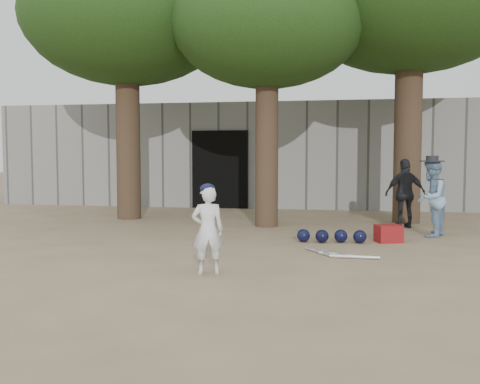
% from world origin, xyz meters
% --- Properties ---
extents(ground, '(70.00, 70.00, 0.00)m').
position_xyz_m(ground, '(0.00, 0.00, 0.00)').
color(ground, '#937C5E').
rests_on(ground, ground).
extents(boy_player, '(0.47, 0.38, 1.12)m').
position_xyz_m(boy_player, '(0.44, -0.44, 0.56)').
color(boy_player, white).
rests_on(boy_player, ground).
extents(spectator_blue, '(0.78, 0.86, 1.43)m').
position_xyz_m(spectator_blue, '(3.78, 3.31, 0.71)').
color(spectator_blue, '#7D9FC1').
rests_on(spectator_blue, ground).
extents(spectator_dark, '(0.90, 0.53, 1.43)m').
position_xyz_m(spectator_dark, '(3.46, 4.47, 0.72)').
color(spectator_dark, black).
rests_on(spectator_dark, ground).
extents(red_bag, '(0.50, 0.44, 0.30)m').
position_xyz_m(red_bag, '(2.95, 2.51, 0.15)').
color(red_bag, maroon).
rests_on(red_bag, ground).
extents(back_building, '(16.00, 5.24, 3.00)m').
position_xyz_m(back_building, '(-0.00, 10.33, 1.50)').
color(back_building, gray).
rests_on(back_building, ground).
extents(helmet_row, '(1.19, 0.32, 0.23)m').
position_xyz_m(helmet_row, '(1.97, 2.29, 0.12)').
color(helmet_row, black).
rests_on(helmet_row, ground).
extents(bat_pile, '(1.12, 0.72, 0.06)m').
position_xyz_m(bat_pile, '(2.05, 1.07, 0.03)').
color(bat_pile, silver).
rests_on(bat_pile, ground).
extents(tree_row, '(11.40, 5.80, 6.69)m').
position_xyz_m(tree_row, '(0.74, 5.02, 4.69)').
color(tree_row, brown).
rests_on(tree_row, ground).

